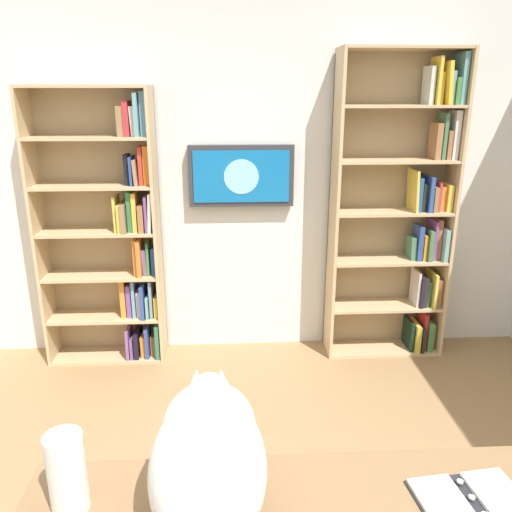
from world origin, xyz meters
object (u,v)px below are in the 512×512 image
at_px(open_binder, 471,500).
at_px(paper_towel_roll, 67,472).
at_px(bookshelf_right, 114,235).
at_px(cat, 208,454).
at_px(wall_mounted_tv, 241,176).
at_px(bookshelf_left, 405,212).

xyz_separation_m(open_binder, paper_towel_roll, (1.20, -0.04, 0.12)).
relative_size(bookshelf_right, open_binder, 5.65).
height_order(bookshelf_right, cat, bookshelf_right).
height_order(bookshelf_right, paper_towel_roll, bookshelf_right).
xyz_separation_m(wall_mounted_tv, cat, (0.16, 2.45, -0.42)).
bearing_deg(wall_mounted_tv, paper_towel_roll, 76.71).
relative_size(cat, paper_towel_roll, 2.63).
bearing_deg(bookshelf_left, bookshelf_right, 0.03).
xyz_separation_m(bookshelf_right, paper_towel_roll, (-0.35, 2.34, -0.08)).
xyz_separation_m(bookshelf_left, bookshelf_right, (2.12, 0.00, -0.14)).
height_order(wall_mounted_tv, cat, wall_mounted_tv).
distance_m(bookshelf_left, open_binder, 2.47).
height_order(bookshelf_left, paper_towel_roll, bookshelf_left).
distance_m(bookshelf_right, cat, 2.48).
distance_m(bookshelf_right, open_binder, 2.85).
bearing_deg(bookshelf_right, wall_mounted_tv, -174.74).
height_order(bookshelf_left, cat, bookshelf_left).
relative_size(bookshelf_left, open_binder, 6.35).
relative_size(bookshelf_left, cat, 3.38).
distance_m(wall_mounted_tv, paper_towel_roll, 2.54).
distance_m(wall_mounted_tv, cat, 2.49).
relative_size(cat, open_binder, 1.88).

